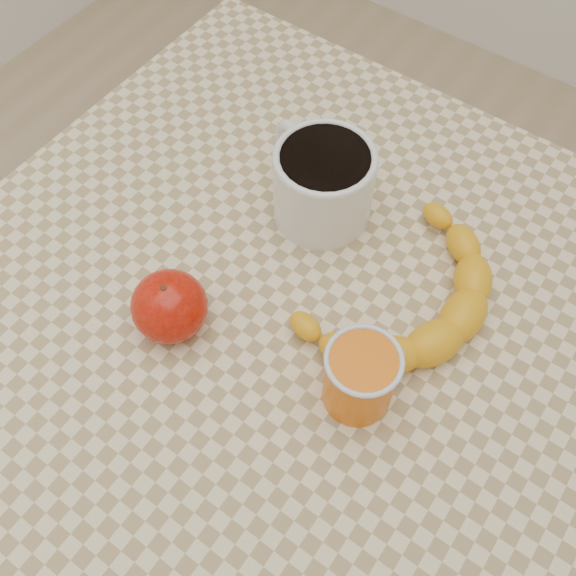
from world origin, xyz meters
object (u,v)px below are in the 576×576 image
Objects in this scene: banana at (401,294)px; coffee_mug at (322,180)px; table at (288,332)px; apple at (169,306)px; orange_juice_glass at (360,377)px.

coffee_mug is at bearing 178.88° from banana.
table is 8.40× the size of apple.
banana is at bearing 99.10° from orange_juice_glass.
apple is (-0.04, -0.23, -0.02)m from coffee_mug.
coffee_mug is at bearing 107.97° from table.
coffee_mug reaches higher than banana.
coffee_mug is (-0.04, 0.13, 0.14)m from table.
banana is at bearing -22.64° from coffee_mug.
banana is (0.11, 0.06, 0.11)m from table.
coffee_mug reaches higher than orange_juice_glass.
table is 0.18m from apple.
apple is 0.27× the size of banana.
table is 2.30× the size of banana.
orange_juice_glass is 0.25× the size of banana.
banana is (-0.02, 0.12, -0.02)m from orange_juice_glass.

